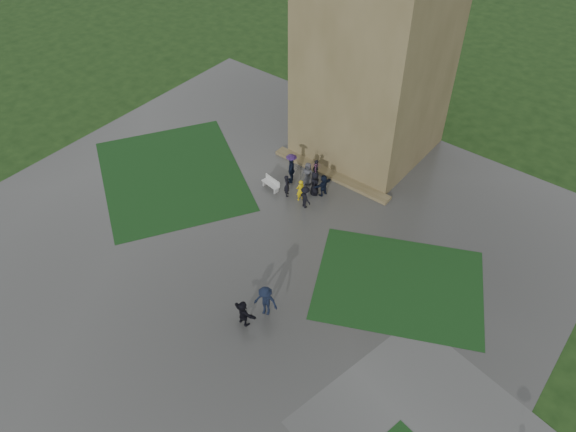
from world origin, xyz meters
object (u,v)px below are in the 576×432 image
Objects in this scene: tower at (379,26)px; pedestrian_near at (243,313)px; bench at (271,183)px; pedestrian_mid at (266,301)px.

tower is 19.39m from pedestrian_near.
pedestrian_near is at bearing -78.50° from tower.
pedestrian_near is at bearing -48.07° from bench.
tower is 9.30× the size of pedestrian_mid.
tower is 11.90m from bench.
pedestrian_near is (5.81, -9.29, 0.39)m from bench.
bench is at bearing 108.69° from pedestrian_mid.
tower is 18.36m from pedestrian_mid.
bench is (-2.30, -7.93, -8.57)m from tower.
pedestrian_mid is at bearing -107.18° from pedestrian_near.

